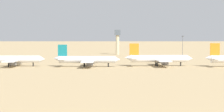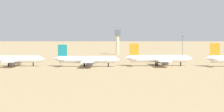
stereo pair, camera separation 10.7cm
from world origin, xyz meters
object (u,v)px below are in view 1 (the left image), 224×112
at_px(parked_jet_teal_3, 86,60).
at_px(parked_jet_orange_4, 158,59).
at_px(parked_jet_navy_2, 11,59).
at_px(control_tower, 118,40).
at_px(light_pole_mid, 183,45).

bearing_deg(parked_jet_teal_3, parked_jet_orange_4, 8.38).
xyz_separation_m(parked_jet_navy_2, parked_jet_orange_4, (89.94, -1.81, 0.16)).
bearing_deg(control_tower, parked_jet_navy_2, -117.04).
xyz_separation_m(parked_jet_orange_4, control_tower, (-17.64, 143.44, 9.26)).
xyz_separation_m(parked_jet_teal_3, parked_jet_orange_4, (44.15, 3.84, 0.19)).
height_order(control_tower, light_pole_mid, control_tower).
distance_m(parked_jet_navy_2, light_pole_mid, 171.68).
xyz_separation_m(parked_jet_orange_4, light_pole_mid, (37.70, 116.49, 5.40)).
distance_m(parked_jet_orange_4, control_tower, 144.82).
bearing_deg(control_tower, light_pole_mid, -25.97).
bearing_deg(light_pole_mid, control_tower, 154.03).
bearing_deg(parked_jet_teal_3, control_tower, 83.20).
relative_size(control_tower, light_pole_mid, 1.31).
height_order(parked_jet_teal_3, control_tower, control_tower).
distance_m(parked_jet_teal_3, parked_jet_orange_4, 44.31).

